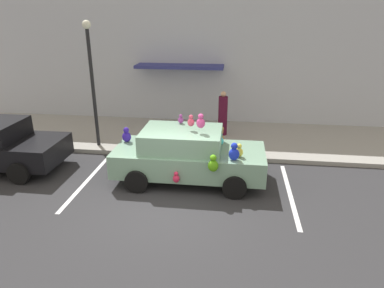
% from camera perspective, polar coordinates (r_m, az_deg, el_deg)
% --- Properties ---
extents(ground_plane, '(60.00, 60.00, 0.00)m').
position_cam_1_polar(ground_plane, '(9.06, -4.16, -9.89)').
color(ground_plane, '#2D2D30').
extents(sidewalk, '(24.00, 4.00, 0.15)m').
position_cam_1_polar(sidewalk, '(13.51, -0.02, 1.23)').
color(sidewalk, gray).
rests_on(sidewalk, ground).
extents(storefront_building, '(24.00, 1.25, 6.40)m').
position_cam_1_polar(storefront_building, '(14.91, 1.05, 15.41)').
color(storefront_building, '#B2B7C1').
rests_on(storefront_building, ground).
extents(parking_stripe_front, '(0.12, 3.60, 0.01)m').
position_cam_1_polar(parking_stripe_front, '(9.90, 15.81, -7.82)').
color(parking_stripe_front, silver).
rests_on(parking_stripe_front, ground).
extents(parking_stripe_rear, '(0.12, 3.60, 0.01)m').
position_cam_1_polar(parking_stripe_rear, '(10.65, -16.91, -5.82)').
color(parking_stripe_rear, silver).
rests_on(parking_stripe_rear, ground).
extents(plush_covered_car, '(4.28, 2.14, 2.10)m').
position_cam_1_polar(plush_covered_car, '(9.93, -0.73, -1.77)').
color(plush_covered_car, gray).
rests_on(plush_covered_car, ground).
extents(teddy_bear_on_sidewalk, '(0.41, 0.34, 0.78)m').
position_cam_1_polar(teddy_bear_on_sidewalk, '(12.10, 4.50, 0.95)').
color(teddy_bear_on_sidewalk, '#9E723D').
rests_on(teddy_bear_on_sidewalk, sidewalk).
extents(street_lamp_post, '(0.28, 0.28, 4.25)m').
position_cam_1_polar(street_lamp_post, '(12.26, -16.25, 11.17)').
color(street_lamp_post, black).
rests_on(street_lamp_post, sidewalk).
extents(pedestrian_near_shopfront, '(0.35, 0.35, 1.70)m').
position_cam_1_polar(pedestrian_near_shopfront, '(13.36, 5.09, 4.80)').
color(pedestrian_near_shopfront, '#490F27').
rests_on(pedestrian_near_shopfront, sidewalk).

